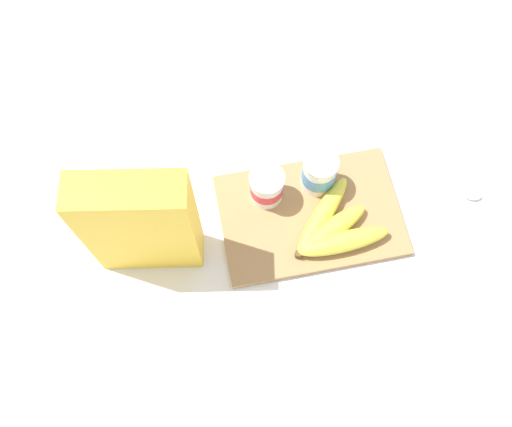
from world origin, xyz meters
The scene contains 7 objects.
ground_plane centered at (0.00, 0.00, 0.00)m, with size 2.40×2.40×0.00m, color silver.
cutting_board centered at (0.00, 0.00, 0.01)m, with size 0.35×0.23×0.02m, color #A37A4C.
cereal_box centered at (-0.31, -0.01, 0.14)m, with size 0.19×0.07×0.28m, color yellow.
yogurt_cup_front centered at (-0.08, 0.06, 0.05)m, with size 0.07×0.07×0.08m.
yogurt_cup_back centered at (0.03, 0.06, 0.06)m, with size 0.07×0.07×0.09m.
banana_bunch centered at (0.03, -0.05, 0.03)m, with size 0.19×0.17×0.04m.
spoon centered at (0.30, -0.01, 0.01)m, with size 0.13×0.05×0.01m.
Camera 1 is at (-0.18, -0.39, 1.02)m, focal length 39.22 mm.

